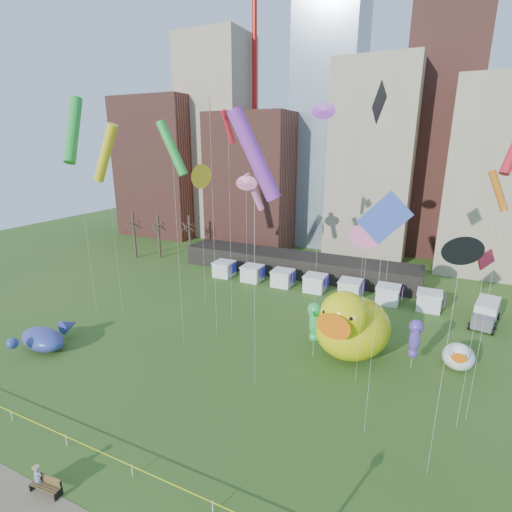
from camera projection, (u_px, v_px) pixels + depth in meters
The scene contains 32 objects.
ground at pixel (133, 476), 24.62m from camera, with size 160.00×160.00×0.00m, color #2C5019.
skyline at pixel (367, 137), 70.51m from camera, with size 101.00×23.00×68.00m.
crane_left at pixel (259, 3), 75.46m from camera, with size 23.00×1.00×76.00m.
pavilion at pixel (296, 264), 62.19m from camera, with size 38.00×6.00×3.20m, color black.
vendor_tents at pixel (315, 284), 55.07m from camera, with size 33.24×2.80×2.40m.
bare_trees at pixel (160, 236), 71.02m from camera, with size 8.44×6.44×8.50m.
caution_tape at pixel (132, 468), 24.42m from camera, with size 50.00×0.06×0.90m.
big_duck at pixel (351, 325), 37.42m from camera, with size 8.36×10.35×7.55m.
small_duck at pixel (459, 356), 35.93m from camera, with size 3.04×3.97×3.00m.
seahorse_green at pixel (314, 319), 37.29m from camera, with size 1.40×1.76×5.81m.
seahorse_purple at pixel (415, 336), 35.27m from camera, with size 1.41×1.70×5.08m.
whale_inflatable at pixel (44, 338), 39.67m from camera, with size 5.97×7.36×2.51m.
park_bench at pixel (47, 484), 23.37m from camera, with size 2.08×0.84×1.03m.
box_truck at pixel (486, 312), 45.22m from camera, with size 3.46×6.47×2.61m.
woman at pixel (38, 479), 23.46m from camera, with size 0.58×0.38×1.60m, color silver.
kite_0 at pixel (228, 127), 39.52m from camera, with size 0.92×2.06×23.75m.
kite_1 at pixel (246, 184), 50.35m from camera, with size 1.94×0.56×16.35m.
kite_2 at pixel (378, 110), 27.79m from camera, with size 1.43×2.68×24.78m.
kite_3 at pixel (172, 149), 35.18m from camera, with size 3.02×1.10×22.50m.
kite_4 at pixel (200, 176), 47.06m from camera, with size 0.40×2.95×18.02m.
kite_5 at pixel (393, 211), 35.43m from camera, with size 1.75×2.74×15.00m.
kite_6 at pixel (210, 120), 36.48m from camera, with size 1.11×1.53×24.73m.
kite_7 at pixel (255, 155), 28.30m from camera, with size 4.18×2.46×23.03m.
kite_9 at pixel (364, 237), 36.14m from camera, with size 2.23×1.04×13.14m.
kite_10 at pixel (462, 252), 20.60m from camera, with size 1.51×0.89×15.75m.
kite_11 at pixel (73, 130), 42.10m from camera, with size 2.68×4.45×25.45m.
kite_12 at pixel (106, 153), 41.68m from camera, with size 3.80×1.39×22.58m.
kite_13 at pixel (384, 221), 23.86m from camera, with size 3.29×1.02×17.73m.
kite_14 at pixel (498, 192), 26.93m from camera, with size 1.79×1.02×18.73m.
kite_15 at pixel (323, 112), 37.89m from camera, with size 1.61×0.20×24.32m.
kite_16 at pixel (486, 260), 25.09m from camera, with size 1.35×2.72×13.63m.
kite_17 at pixel (254, 192), 51.57m from camera, with size 2.63×2.87×16.69m.
Camera 1 is at (15.56, -14.32, 20.50)m, focal length 27.00 mm.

